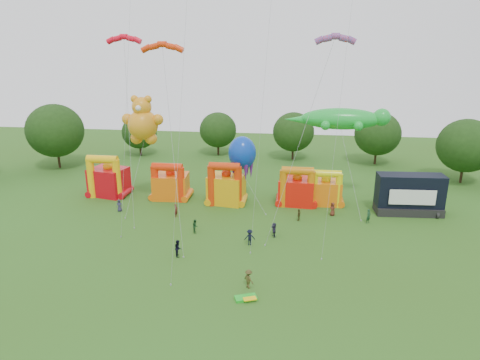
# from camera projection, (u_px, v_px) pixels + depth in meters

# --- Properties ---
(ground) EXTENTS (160.00, 160.00, 0.00)m
(ground) POSITION_uv_depth(u_px,v_px,m) (196.00, 311.00, 37.51)
(ground) COLOR #315618
(ground) RESTS_ON ground
(tree_ring) EXTENTS (119.91, 121.97, 12.07)m
(tree_ring) POSITION_uv_depth(u_px,v_px,m) (182.00, 242.00, 36.33)
(tree_ring) COLOR #352314
(tree_ring) RESTS_ON ground
(bouncy_castle_0) EXTENTS (6.05, 5.27, 6.67)m
(bouncy_castle_0) POSITION_uv_depth(u_px,v_px,m) (108.00, 180.00, 65.73)
(bouncy_castle_0) COLOR red
(bouncy_castle_0) RESTS_ON ground
(bouncy_castle_1) EXTENTS (5.37, 4.45, 5.85)m
(bouncy_castle_1) POSITION_uv_depth(u_px,v_px,m) (170.00, 184.00, 64.48)
(bouncy_castle_1) COLOR orange
(bouncy_castle_1) RESTS_ON ground
(bouncy_castle_2) EXTENTS (5.50, 4.68, 6.51)m
(bouncy_castle_2) POSITION_uv_depth(u_px,v_px,m) (226.00, 187.00, 62.40)
(bouncy_castle_2) COLOR #E49F0C
(bouncy_castle_2) RESTS_ON ground
(bouncy_castle_3) EXTENTS (5.33, 4.41, 6.00)m
(bouncy_castle_3) POSITION_uv_depth(u_px,v_px,m) (297.00, 189.00, 62.04)
(bouncy_castle_3) COLOR red
(bouncy_castle_3) RESTS_ON ground
(bouncy_castle_4) EXTENTS (4.46, 3.59, 5.47)m
(bouncy_castle_4) POSITION_uv_depth(u_px,v_px,m) (326.00, 190.00, 62.15)
(bouncy_castle_4) COLOR orange
(bouncy_castle_4) RESTS_ON ground
(stage_trailer) EXTENTS (9.03, 3.81, 5.58)m
(stage_trailer) POSITION_uv_depth(u_px,v_px,m) (409.00, 195.00, 58.61)
(stage_trailer) COLOR black
(stage_trailer) RESTS_ON ground
(teddy_bear_kite) EXTENTS (5.95, 8.46, 15.83)m
(teddy_bear_kite) POSITION_uv_depth(u_px,v_px,m) (140.00, 145.00, 59.36)
(teddy_bear_kite) COLOR orange
(teddy_bear_kite) RESTS_ON ground
(gecko_kite) EXTENTS (14.94, 10.72, 13.90)m
(gecko_kite) POSITION_uv_depth(u_px,v_px,m) (347.00, 152.00, 59.77)
(gecko_kite) COLOR green
(gecko_kite) RESTS_ON ground
(octopus_kite) EXTENTS (6.14, 7.90, 9.78)m
(octopus_kite) POSITION_uv_depth(u_px,v_px,m) (248.00, 175.00, 61.78)
(octopus_kite) COLOR #0B38B1
(octopus_kite) RESTS_ON ground
(parafoil_kites) EXTENTS (30.15, 14.23, 24.33)m
(parafoil_kites) POSITION_uv_depth(u_px,v_px,m) (202.00, 143.00, 49.21)
(parafoil_kites) COLOR red
(parafoil_kites) RESTS_ON ground
(diamond_kites) EXTENTS (26.47, 16.42, 37.19)m
(diamond_kites) POSITION_uv_depth(u_px,v_px,m) (221.00, 98.00, 44.53)
(diamond_kites) COLOR #C30938
(diamond_kites) RESTS_ON ground
(folded_kite_bundle) EXTENTS (2.23, 1.66, 0.31)m
(folded_kite_bundle) POSITION_uv_depth(u_px,v_px,m) (246.00, 298.00, 39.14)
(folded_kite_bundle) COLOR green
(folded_kite_bundle) RESTS_ON ground
(spectator_0) EXTENTS (0.93, 0.69, 1.74)m
(spectator_0) POSITION_uv_depth(u_px,v_px,m) (119.00, 205.00, 59.75)
(spectator_0) COLOR #2D2A46
(spectator_0) RESTS_ON ground
(spectator_1) EXTENTS (0.61, 0.76, 1.83)m
(spectator_1) POSITION_uv_depth(u_px,v_px,m) (176.00, 210.00, 57.81)
(spectator_1) COLOR #551F18
(spectator_1) RESTS_ON ground
(spectator_2) EXTENTS (0.85, 0.98, 1.72)m
(spectator_2) POSITION_uv_depth(u_px,v_px,m) (195.00, 226.00, 52.98)
(spectator_2) COLOR #183C1C
(spectator_2) RESTS_ON ground
(spectator_3) EXTENTS (1.35, 0.91, 1.94)m
(spectator_3) POSITION_uv_depth(u_px,v_px,m) (250.00, 237.00, 49.59)
(spectator_3) COLOR black
(spectator_3) RESTS_ON ground
(spectator_4) EXTENTS (0.69, 1.02, 1.60)m
(spectator_4) POSITION_uv_depth(u_px,v_px,m) (299.00, 215.00, 56.56)
(spectator_4) COLOR #3D3718
(spectator_4) RESTS_ON ground
(spectator_5) EXTENTS (0.95, 1.74, 1.79)m
(spectator_5) POSITION_uv_depth(u_px,v_px,m) (274.00, 230.00, 51.79)
(spectator_5) COLOR #28243C
(spectator_5) RESTS_ON ground
(spectator_6) EXTENTS (1.09, 1.05, 1.88)m
(spectator_6) POSITION_uv_depth(u_px,v_px,m) (333.00, 209.00, 58.23)
(spectator_6) COLOR #5B271A
(spectator_6) RESTS_ON ground
(spectator_7) EXTENTS (0.82, 0.81, 1.90)m
(spectator_7) POSITION_uv_depth(u_px,v_px,m) (369.00, 216.00, 55.75)
(spectator_7) COLOR #173B21
(spectator_7) RESTS_ON ground
(spectator_8) EXTENTS (0.94, 1.08, 1.91)m
(spectator_8) POSITION_uv_depth(u_px,v_px,m) (178.00, 248.00, 46.98)
(spectator_8) COLOR black
(spectator_8) RESTS_ON ground
(spectator_9) EXTENTS (1.38, 1.36, 1.91)m
(spectator_9) POSITION_uv_depth(u_px,v_px,m) (249.00, 279.00, 40.77)
(spectator_9) COLOR #403A19
(spectator_9) RESTS_ON ground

